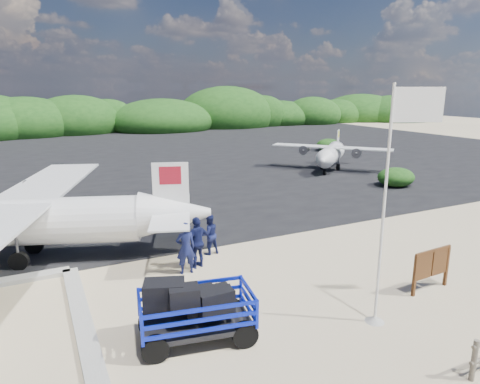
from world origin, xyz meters
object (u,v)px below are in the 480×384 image
at_px(baggage_cart, 197,340).
at_px(signboard, 429,290).
at_px(crew_b, 209,234).
at_px(crew_a, 186,248).
at_px(crew_c, 197,242).
at_px(flagpole, 374,321).
at_px(aircraft_large, 313,161).

height_order(baggage_cart, signboard, baggage_cart).
bearing_deg(baggage_cart, signboard, 5.14).
height_order(baggage_cart, crew_b, crew_b).
height_order(signboard, crew_a, crew_a).
height_order(signboard, crew_b, crew_b).
height_order(signboard, crew_c, crew_c).
relative_size(flagpole, crew_b, 4.03).
xyz_separation_m(flagpole, signboard, (2.91, 0.66, 0.00)).
height_order(baggage_cart, crew_c, crew_c).
bearing_deg(baggage_cart, aircraft_large, 58.62).
xyz_separation_m(signboard, crew_a, (-6.56, 4.69, 0.93)).
distance_m(baggage_cart, aircraft_large, 28.37).
bearing_deg(crew_b, baggage_cart, 58.19).
height_order(flagpole, crew_b, flagpole).
relative_size(signboard, aircraft_large, 0.11).
distance_m(crew_b, crew_c, 1.31).
height_order(baggage_cart, flagpole, flagpole).
relative_size(crew_b, crew_c, 0.85).
height_order(crew_c, aircraft_large, aircraft_large).
xyz_separation_m(crew_b, aircraft_large, (16.29, 15.94, -0.80)).
relative_size(crew_a, aircraft_large, 0.12).
bearing_deg(crew_a, baggage_cart, 79.44).
bearing_deg(crew_a, crew_c, -146.55).
bearing_deg(aircraft_large, flagpole, 77.58).
xyz_separation_m(baggage_cart, flagpole, (4.76, -1.33, 0.00)).
relative_size(signboard, crew_c, 0.92).
bearing_deg(crew_b, flagpole, 102.11).
bearing_deg(aircraft_large, signboard, 82.54).
bearing_deg(aircraft_large, crew_c, 64.10).
bearing_deg(crew_a, aircraft_large, -130.92).
relative_size(crew_a, crew_c, 0.98).
height_order(crew_b, aircraft_large, aircraft_large).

